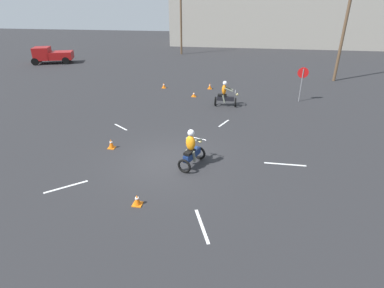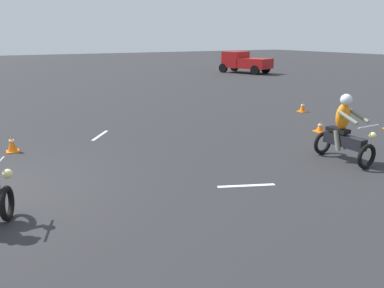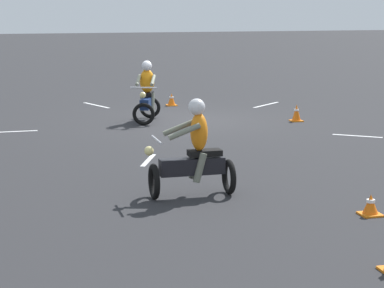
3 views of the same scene
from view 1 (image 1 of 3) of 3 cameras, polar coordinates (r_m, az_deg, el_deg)
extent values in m
plane|color=#28282B|center=(12.88, -4.60, -3.35)|extent=(120.00, 120.00, 0.00)
torus|color=black|center=(12.90, 1.38, -1.71)|extent=(0.60, 0.29, 0.60)
torus|color=black|center=(11.89, -1.50, -4.24)|extent=(0.60, 0.29, 0.60)
cube|color=navy|center=(12.28, 0.00, -2.02)|extent=(0.58, 1.12, 0.28)
cube|color=black|center=(12.01, -0.50, -1.52)|extent=(0.43, 0.61, 0.10)
cylinder|color=silver|center=(12.55, 1.31, 1.04)|extent=(0.67, 0.26, 0.04)
sphere|color=#F2E08C|center=(12.73, 1.57, 0.52)|extent=(0.20, 0.20, 0.16)
ellipsoid|color=orange|center=(11.93, -0.27, 0.21)|extent=(0.47, 0.39, 0.64)
cylinder|color=slate|center=(12.06, 1.24, 0.77)|extent=(0.26, 0.55, 0.27)
cylinder|color=slate|center=(12.23, -0.42, 1.15)|extent=(0.26, 0.55, 0.27)
cylinder|color=slate|center=(12.15, 0.36, -2.36)|extent=(0.19, 0.27, 0.51)
cylinder|color=slate|center=(12.27, -0.80, -2.07)|extent=(0.19, 0.27, 0.51)
sphere|color=silver|center=(11.79, -0.19, 2.13)|extent=(0.36, 0.36, 0.28)
torus|color=black|center=(19.73, 8.27, 7.88)|extent=(0.10, 0.60, 0.60)
torus|color=black|center=(19.79, 4.47, 8.13)|extent=(0.10, 0.60, 0.60)
cube|color=black|center=(19.69, 6.40, 8.62)|extent=(1.10, 0.25, 0.28)
cube|color=black|center=(19.64, 5.78, 9.27)|extent=(0.56, 0.26, 0.10)
cylinder|color=silver|center=(19.54, 8.25, 9.85)|extent=(0.04, 0.70, 0.04)
sphere|color=#F2E08C|center=(19.58, 8.60, 9.32)|extent=(0.16, 0.16, 0.16)
ellipsoid|color=orange|center=(19.53, 6.13, 10.27)|extent=(0.28, 0.40, 0.64)
cylinder|color=slate|center=(19.31, 6.99, 10.20)|extent=(0.55, 0.09, 0.27)
cylinder|color=slate|center=(19.70, 7.06, 10.50)|extent=(0.55, 0.09, 0.27)
cylinder|color=slate|center=(19.56, 6.08, 8.52)|extent=(0.25, 0.12, 0.51)
cylinder|color=slate|center=(19.83, 6.13, 8.75)|extent=(0.25, 0.12, 0.51)
sphere|color=silver|center=(19.42, 6.30, 11.46)|extent=(0.28, 0.28, 0.28)
cylinder|color=black|center=(38.62, -27.10, 14.22)|extent=(0.80, 0.51, 0.76)
cylinder|color=black|center=(37.00, -27.72, 13.71)|extent=(0.80, 0.51, 0.76)
cylinder|color=black|center=(37.93, -22.47, 14.90)|extent=(0.80, 0.51, 0.76)
cylinder|color=black|center=(36.28, -22.91, 14.41)|extent=(0.80, 0.51, 0.76)
cube|color=maroon|center=(37.14, -23.66, 15.22)|extent=(2.92, 2.63, 0.80)
cube|color=maroon|center=(37.54, -26.64, 15.16)|extent=(2.17, 2.35, 1.30)
cube|color=black|center=(37.66, -27.73, 15.52)|extent=(0.72, 1.63, 0.56)
cylinder|color=slate|center=(21.67, 20.07, 10.42)|extent=(0.07, 0.07, 2.20)
cylinder|color=red|center=(21.51, 20.40, 12.61)|extent=(0.70, 0.03, 0.70)
cylinder|color=white|center=(21.52, 20.40, 12.62)|extent=(0.60, 0.01, 0.60)
cube|color=orange|center=(24.16, -5.37, 10.61)|extent=(0.32, 0.32, 0.03)
cone|color=orange|center=(24.11, -5.39, 11.07)|extent=(0.24, 0.24, 0.37)
cylinder|color=white|center=(24.10, -5.40, 11.20)|extent=(0.13, 0.13, 0.05)
cube|color=orange|center=(10.46, -10.34, -11.23)|extent=(0.32, 0.32, 0.03)
cone|color=orange|center=(10.35, -10.43, -10.36)|extent=(0.24, 0.24, 0.36)
cylinder|color=white|center=(10.31, -10.45, -10.11)|extent=(0.13, 0.13, 0.05)
cube|color=orange|center=(14.48, -15.04, -0.70)|extent=(0.32, 0.32, 0.03)
cone|color=orange|center=(14.38, -15.15, 0.13)|extent=(0.24, 0.24, 0.43)
cylinder|color=white|center=(14.35, -15.17, 0.36)|extent=(0.13, 0.13, 0.05)
cube|color=orange|center=(21.77, 0.35, 9.05)|extent=(0.32, 0.32, 0.03)
cone|color=orange|center=(21.72, 0.35, 9.47)|extent=(0.24, 0.24, 0.30)
cylinder|color=white|center=(21.71, 0.35, 9.58)|extent=(0.13, 0.13, 0.05)
cube|color=orange|center=(23.84, 3.40, 10.48)|extent=(0.32, 0.32, 0.03)
cone|color=orange|center=(23.79, 3.42, 10.99)|extent=(0.24, 0.24, 0.42)
cylinder|color=white|center=(23.77, 3.42, 11.14)|extent=(0.13, 0.13, 0.05)
cube|color=silver|center=(13.22, 17.30, -3.70)|extent=(1.72, 0.12, 0.01)
cube|color=silver|center=(16.96, 6.09, 3.96)|extent=(0.55, 1.16, 0.01)
cube|color=silver|center=(16.79, -13.41, 3.16)|extent=(1.03, 0.81, 0.01)
cube|color=silver|center=(12.11, -22.83, -7.51)|extent=(1.24, 1.10, 0.01)
cube|color=silver|center=(9.49, 1.90, -15.28)|extent=(0.68, 1.51, 0.01)
cylinder|color=brown|center=(28.49, 27.04, 19.02)|extent=(0.24, 0.24, 8.45)
cylinder|color=brown|center=(40.06, -2.12, 23.29)|extent=(0.24, 0.24, 9.24)
cube|color=gray|center=(50.43, 16.80, 23.20)|extent=(32.60, 8.22, 9.93)
camera|label=2|loc=(12.70, 32.14, 6.94)|focal=35.00mm
camera|label=3|loc=(30.85, 14.27, 19.30)|focal=70.00mm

